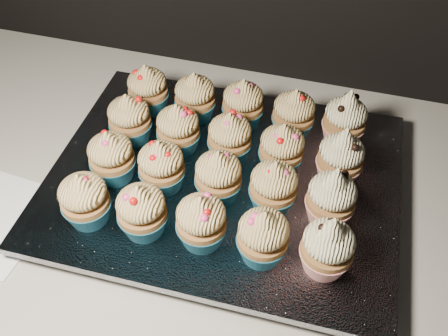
# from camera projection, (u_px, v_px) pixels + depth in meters

# --- Properties ---
(worktop) EXTENTS (2.44, 0.64, 0.04)m
(worktop) POSITION_uv_depth(u_px,v_px,m) (277.00, 216.00, 0.72)
(worktop) COLOR beige
(worktop) RESTS_ON cabinet
(baking_tray) EXTENTS (0.45, 0.35, 0.02)m
(baking_tray) POSITION_uv_depth(u_px,v_px,m) (224.00, 186.00, 0.72)
(baking_tray) COLOR black
(baking_tray) RESTS_ON worktop
(foil_lining) EXTENTS (0.49, 0.39, 0.01)m
(foil_lining) POSITION_uv_depth(u_px,v_px,m) (224.00, 178.00, 0.71)
(foil_lining) COLOR silver
(foil_lining) RESTS_ON baking_tray
(cupcake_0) EXTENTS (0.06, 0.06, 0.08)m
(cupcake_0) POSITION_uv_depth(u_px,v_px,m) (85.00, 199.00, 0.62)
(cupcake_0) COLOR #1B647F
(cupcake_0) RESTS_ON foil_lining
(cupcake_1) EXTENTS (0.06, 0.06, 0.08)m
(cupcake_1) POSITION_uv_depth(u_px,v_px,m) (142.00, 211.00, 0.61)
(cupcake_1) COLOR #1B647F
(cupcake_1) RESTS_ON foil_lining
(cupcake_2) EXTENTS (0.06, 0.06, 0.08)m
(cupcake_2) POSITION_uv_depth(u_px,v_px,m) (201.00, 221.00, 0.60)
(cupcake_2) COLOR #1B647F
(cupcake_2) RESTS_ON foil_lining
(cupcake_3) EXTENTS (0.06, 0.06, 0.08)m
(cupcake_3) POSITION_uv_depth(u_px,v_px,m) (263.00, 236.00, 0.59)
(cupcake_3) COLOR #1B647F
(cupcake_3) RESTS_ON foil_lining
(cupcake_4) EXTENTS (0.06, 0.06, 0.10)m
(cupcake_4) POSITION_uv_depth(u_px,v_px,m) (328.00, 247.00, 0.57)
(cupcake_4) COLOR red
(cupcake_4) RESTS_ON foil_lining
(cupcake_5) EXTENTS (0.06, 0.06, 0.08)m
(cupcake_5) POSITION_uv_depth(u_px,v_px,m) (112.00, 157.00, 0.67)
(cupcake_5) COLOR #1B647F
(cupcake_5) RESTS_ON foil_lining
(cupcake_6) EXTENTS (0.06, 0.06, 0.08)m
(cupcake_6) POSITION_uv_depth(u_px,v_px,m) (161.00, 166.00, 0.66)
(cupcake_6) COLOR #1B647F
(cupcake_6) RESTS_ON foil_lining
(cupcake_7) EXTENTS (0.06, 0.06, 0.08)m
(cupcake_7) POSITION_uv_depth(u_px,v_px,m) (218.00, 176.00, 0.65)
(cupcake_7) COLOR #1B647F
(cupcake_7) RESTS_ON foil_lining
(cupcake_8) EXTENTS (0.06, 0.06, 0.08)m
(cupcake_8) POSITION_uv_depth(u_px,v_px,m) (273.00, 187.00, 0.64)
(cupcake_8) COLOR #1B647F
(cupcake_8) RESTS_ON foil_lining
(cupcake_9) EXTENTS (0.06, 0.06, 0.10)m
(cupcake_9) POSITION_uv_depth(u_px,v_px,m) (331.00, 198.00, 0.62)
(cupcake_9) COLOR red
(cupcake_9) RESTS_ON foil_lining
(cupcake_10) EXTENTS (0.06, 0.06, 0.08)m
(cupcake_10) POSITION_uv_depth(u_px,v_px,m) (130.00, 119.00, 0.72)
(cupcake_10) COLOR #1B647F
(cupcake_10) RESTS_ON foil_lining
(cupcake_11) EXTENTS (0.06, 0.06, 0.08)m
(cupcake_11) POSITION_uv_depth(u_px,v_px,m) (178.00, 129.00, 0.71)
(cupcake_11) COLOR #1B647F
(cupcake_11) RESTS_ON foil_lining
(cupcake_12) EXTENTS (0.06, 0.06, 0.08)m
(cupcake_12) POSITION_uv_depth(u_px,v_px,m) (230.00, 138.00, 0.70)
(cupcake_12) COLOR #1B647F
(cupcake_12) RESTS_ON foil_lining
(cupcake_13) EXTENTS (0.06, 0.06, 0.08)m
(cupcake_13) POSITION_uv_depth(u_px,v_px,m) (282.00, 149.00, 0.68)
(cupcake_13) COLOR #1B647F
(cupcake_13) RESTS_ON foil_lining
(cupcake_14) EXTENTS (0.06, 0.06, 0.10)m
(cupcake_14) POSITION_uv_depth(u_px,v_px,m) (340.00, 157.00, 0.67)
(cupcake_14) COLOR red
(cupcake_14) RESTS_ON foil_lining
(cupcake_15) EXTENTS (0.06, 0.06, 0.08)m
(cupcake_15) POSITION_uv_depth(u_px,v_px,m) (148.00, 90.00, 0.77)
(cupcake_15) COLOR #1B647F
(cupcake_15) RESTS_ON foil_lining
(cupcake_16) EXTENTS (0.06, 0.06, 0.08)m
(cupcake_16) POSITION_uv_depth(u_px,v_px,m) (195.00, 98.00, 0.76)
(cupcake_16) COLOR #1B647F
(cupcake_16) RESTS_ON foil_lining
(cupcake_17) EXTENTS (0.06, 0.06, 0.08)m
(cupcake_17) POSITION_uv_depth(u_px,v_px,m) (243.00, 104.00, 0.75)
(cupcake_17) COLOR #1B647F
(cupcake_17) RESTS_ON foil_lining
(cupcake_18) EXTENTS (0.06, 0.06, 0.08)m
(cupcake_18) POSITION_uv_depth(u_px,v_px,m) (293.00, 114.00, 0.73)
(cupcake_18) COLOR #1B647F
(cupcake_18) RESTS_ON foil_lining
(cupcake_19) EXTENTS (0.06, 0.06, 0.10)m
(cupcake_19) POSITION_uv_depth(u_px,v_px,m) (345.00, 120.00, 0.72)
(cupcake_19) COLOR red
(cupcake_19) RESTS_ON foil_lining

